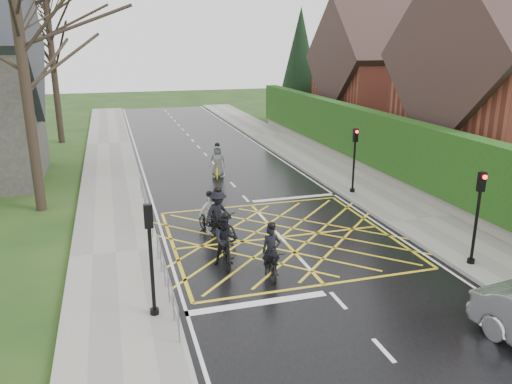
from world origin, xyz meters
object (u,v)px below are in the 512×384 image
cyclist_back (226,245)px  cyclist_lead (218,165)px  cyclist_rear (272,258)px  cyclist_front (210,218)px  cyclist_mid (218,219)px

cyclist_back → cyclist_lead: cyclist_lead is taller
cyclist_rear → cyclist_lead: size_ratio=0.92×
cyclist_front → cyclist_lead: (2.06, 8.13, 0.03)m
cyclist_rear → cyclist_back: size_ratio=1.02×
cyclist_back → cyclist_mid: 2.49m
cyclist_mid → cyclist_front: (-0.24, 0.36, -0.09)m
cyclist_mid → cyclist_lead: size_ratio=1.04×
cyclist_back → cyclist_rear: bearing=-38.9°
cyclist_rear → cyclist_front: bearing=116.7°
cyclist_back → cyclist_mid: size_ratio=0.87×
cyclist_rear → cyclist_mid: size_ratio=0.88×
cyclist_back → cyclist_front: 2.84m
cyclist_rear → cyclist_front: (-1.16, 4.00, 0.06)m
cyclist_back → cyclist_mid: cyclist_mid is taller
cyclist_back → cyclist_front: cyclist_back is taller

